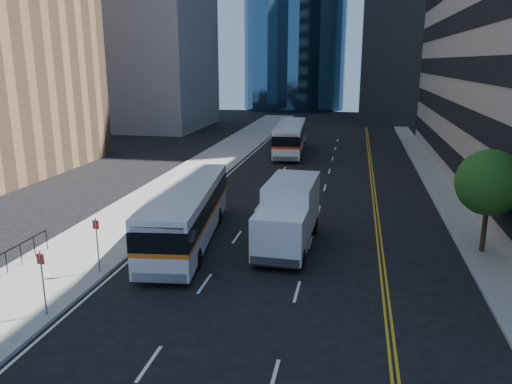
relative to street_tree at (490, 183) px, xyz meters
The scene contains 8 objects.
ground 12.58m from the street_tree, 138.37° to the right, with size 160.00×160.00×0.00m, color black.
sidewalk_west 26.11m from the street_tree, 138.92° to the left, with size 5.00×90.00×0.15m, color gray.
sidewalk_east 17.37m from the street_tree, 90.00° to the left, with size 2.00×90.00×0.15m, color gray.
midrise_west 59.14m from the street_tree, 130.06° to the left, with size 18.00×18.00×35.00m, color gray.
street_tree is the anchor object (origin of this frame).
bus_front 15.05m from the street_tree, behind, with size 3.98×11.95×3.02m.
bus_rear 29.18m from the street_tree, 116.57° to the left, with size 3.36×12.18×3.11m.
box_truck 9.79m from the street_tree, behind, with size 2.64×7.03×3.33m.
Camera 1 is at (2.54, -16.96, 9.26)m, focal length 35.00 mm.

